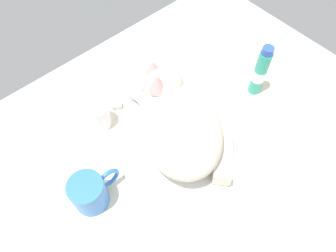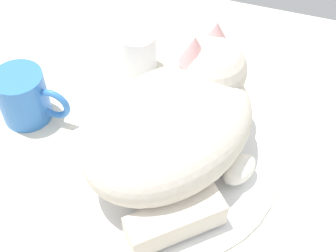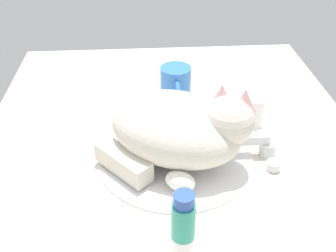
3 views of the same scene
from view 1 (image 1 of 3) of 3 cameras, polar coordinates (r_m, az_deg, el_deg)
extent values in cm
cube|color=silver|center=(79.31, 1.88, -3.67)|extent=(110.00, 82.50, 3.00)
cylinder|color=white|center=(77.60, 1.92, -2.98)|extent=(31.19, 31.19, 0.91)
cylinder|color=silver|center=(85.11, -6.69, 5.70)|extent=(3.60, 3.60, 3.02)
cube|color=silver|center=(81.21, -5.28, 5.29)|extent=(2.00, 7.31, 2.00)
cylinder|color=silver|center=(84.19, -9.21, 3.71)|extent=(2.80, 2.80, 1.80)
cylinder|color=silver|center=(87.22, -4.16, 7.11)|extent=(2.80, 2.80, 1.80)
ellipsoid|color=beige|center=(71.69, 2.08, -0.28)|extent=(28.81, 31.92, 12.83)
sphere|color=beige|center=(74.19, -0.86, 7.21)|extent=(12.91, 12.91, 9.56)
ellipsoid|color=white|center=(74.53, -0.50, 5.17)|extent=(7.55, 7.95, 5.26)
cone|color=#DB9E9E|center=(69.50, -1.84, 7.76)|extent=(5.81, 5.81, 4.30)
cone|color=#DB9E9E|center=(72.30, -2.61, 10.29)|extent=(5.81, 5.81, 4.30)
cube|color=beige|center=(74.09, 9.77, -5.36)|extent=(12.19, 11.45, 4.02)
ellipsoid|color=white|center=(79.75, 7.34, 1.96)|extent=(5.79, 6.63, 3.62)
cylinder|color=#3372C6|center=(70.11, -14.04, -11.64)|extent=(7.58, 7.58, 8.38)
torus|color=#3372C6|center=(70.52, -10.70, -9.27)|extent=(5.69, 1.00, 5.69)
cylinder|color=white|center=(79.90, -12.51, 1.90)|extent=(6.00, 6.00, 7.20)
cylinder|color=teal|center=(85.34, 16.13, 9.10)|extent=(3.30, 3.30, 13.76)
cylinder|color=white|center=(85.83, 16.02, 8.80)|extent=(3.37, 3.37, 3.44)
cylinder|color=#2D51AD|center=(79.95, 17.47, 12.76)|extent=(2.81, 2.81, 1.80)
camera|label=2|loc=(0.43, 63.67, 11.41)|focal=51.38mm
camera|label=3|loc=(0.95, 44.92, 35.77)|focal=43.21mm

